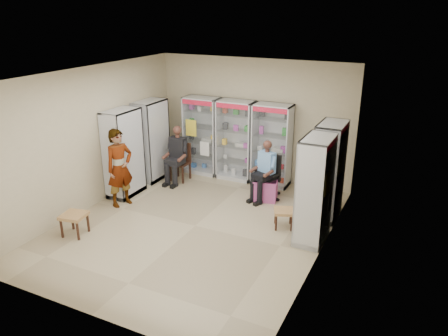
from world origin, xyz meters
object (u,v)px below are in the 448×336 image
at_px(cabinet_back_mid, 236,140).
at_px(cabinet_back_right, 272,145).
at_px(cabinet_back_left, 202,136).
at_px(cabinet_left_near, 124,153).
at_px(cabinet_right_near, 315,190).
at_px(woven_stool_a, 283,219).
at_px(cabinet_left_far, 152,141).
at_px(office_chair, 268,177).
at_px(woven_stool_b, 75,224).
at_px(seated_shopkeeper, 267,172).
at_px(wooden_chair, 180,162).
at_px(pink_trunk, 266,189).
at_px(cabinet_right_far, 329,171).
at_px(standing_man, 120,168).

xyz_separation_m(cabinet_back_mid, cabinet_back_right, (0.95, 0.00, 0.00)).
distance_m(cabinet_back_left, cabinet_left_near, 2.23).
height_order(cabinet_right_near, cabinet_left_near, same).
xyz_separation_m(cabinet_back_left, woven_stool_a, (2.91, -2.01, -0.81)).
height_order(cabinet_left_far, office_chair, cabinet_left_far).
relative_size(cabinet_left_far, woven_stool_b, 4.59).
height_order(cabinet_back_left, woven_stool_a, cabinet_back_left).
height_order(cabinet_left_near, seated_shopkeeper, cabinet_left_near).
relative_size(cabinet_back_left, wooden_chair, 2.13).
height_order(cabinet_back_mid, cabinet_right_near, same).
distance_m(cabinet_back_right, seated_shopkeeper, 0.93).
distance_m(wooden_chair, office_chair, 2.36).
relative_size(cabinet_left_near, woven_stool_a, 5.28).
distance_m(wooden_chair, woven_stool_a, 3.42).
bearing_deg(cabinet_left_near, woven_stool_b, 9.35).
xyz_separation_m(pink_trunk, woven_stool_a, (0.80, -1.12, -0.05)).
distance_m(cabinet_back_mid, pink_trunk, 1.65).
distance_m(cabinet_back_left, seated_shopkeeper, 2.29).
bearing_deg(woven_stool_b, woven_stool_a, 29.99).
bearing_deg(cabinet_back_mid, wooden_chair, -148.69).
distance_m(cabinet_back_right, woven_stool_b, 4.81).
bearing_deg(cabinet_back_left, cabinet_back_right, 0.00).
distance_m(cabinet_right_far, cabinet_left_far, 4.46).
xyz_separation_m(cabinet_left_far, woven_stool_a, (3.84, -1.08, -0.81)).
bearing_deg(woven_stool_b, standing_man, 91.92).
bearing_deg(cabinet_left_far, cabinet_back_mid, 116.32).
bearing_deg(standing_man, cabinet_back_mid, -12.90).
height_order(seated_shopkeeper, pink_trunk, seated_shopkeeper).
height_order(cabinet_back_left, office_chair, cabinet_back_left).
height_order(seated_shopkeeper, woven_stool_b, seated_shopkeeper).
bearing_deg(woven_stool_a, cabinet_back_left, 145.32).
height_order(cabinet_right_far, pink_trunk, cabinet_right_far).
distance_m(cabinet_back_mid, seated_shopkeeper, 1.47).
bearing_deg(cabinet_back_mid, cabinet_back_right, 0.00).
relative_size(cabinet_back_mid, office_chair, 1.96).
bearing_deg(cabinet_back_left, cabinet_right_near, -32.28).
distance_m(cabinet_back_left, office_chair, 2.30).
distance_m(cabinet_right_far, standing_man, 4.41).
bearing_deg(cabinet_back_right, wooden_chair, -161.25).
xyz_separation_m(cabinet_right_far, seated_shopkeeper, (-1.43, 0.29, -0.35)).
bearing_deg(pink_trunk, woven_stool_a, -54.40).
xyz_separation_m(wooden_chair, woven_stool_b, (-0.35, -3.30, -0.25)).
xyz_separation_m(cabinet_back_mid, cabinet_right_far, (2.58, -1.13, 0.00)).
xyz_separation_m(cabinet_back_left, wooden_chair, (-0.25, -0.73, -0.53)).
xyz_separation_m(cabinet_back_left, cabinet_back_mid, (0.95, 0.00, 0.00)).
height_order(cabinet_left_near, office_chair, cabinet_left_near).
height_order(cabinet_back_right, cabinet_left_far, same).
xyz_separation_m(woven_stool_b, standing_man, (-0.05, 1.49, 0.64)).
xyz_separation_m(cabinet_right_far, pink_trunk, (-1.42, 0.24, -0.76)).
bearing_deg(standing_man, wooden_chair, 6.85).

